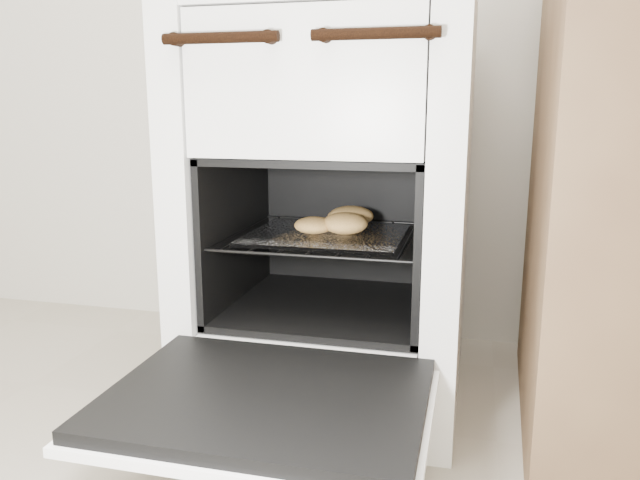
{
  "coord_description": "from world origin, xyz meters",
  "views": [
    {
      "loc": [
        0.27,
        -0.05,
        0.61
      ],
      "look_at": [
        -0.01,
        1.07,
        0.36
      ],
      "focal_mm": 35.0,
      "sensor_mm": 36.0,
      "label": 1
    }
  ],
  "objects": [
    {
      "name": "foil_sheet",
      "position": [
        -0.01,
        1.13,
        0.36
      ],
      "size": [
        0.3,
        0.27,
        0.01
      ],
      "primitive_type": "cube",
      "color": "white",
      "rests_on": "oven_rack"
    },
    {
      "name": "oven_rack",
      "position": [
        -0.01,
        1.14,
        0.35
      ],
      "size": [
        0.39,
        0.37,
        0.01
      ],
      "color": "black",
      "rests_on": "stove"
    },
    {
      "name": "baked_rolls",
      "position": [
        0.01,
        1.18,
        0.38
      ],
      "size": [
        0.18,
        0.22,
        0.04
      ],
      "color": "#E3AC5A",
      "rests_on": "foil_sheet"
    },
    {
      "name": "oven_door",
      "position": [
        -0.01,
        0.75,
        0.18
      ],
      "size": [
        0.48,
        0.37,
        0.03
      ],
      "color": "black",
      "rests_on": "stove"
    },
    {
      "name": "stove",
      "position": [
        -0.01,
        1.2,
        0.4
      ],
      "size": [
        0.53,
        0.59,
        0.82
      ],
      "color": "white",
      "rests_on": "ground"
    }
  ]
}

